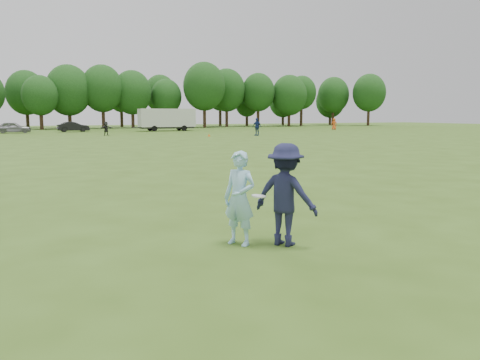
% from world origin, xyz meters
% --- Properties ---
extents(ground, '(200.00, 200.00, 0.00)m').
position_xyz_m(ground, '(0.00, 0.00, 0.00)').
color(ground, '#355116').
rests_on(ground, ground).
extents(thrower, '(0.71, 0.77, 1.77)m').
position_xyz_m(thrower, '(-0.67, 0.02, 0.88)').
color(thrower, '#99D1ED').
rests_on(thrower, ground).
extents(defender, '(1.29, 1.42, 1.91)m').
position_xyz_m(defender, '(0.09, -0.36, 0.96)').
color(defender, '#1B1D3D').
rests_on(defender, ground).
extents(player_far_b, '(1.00, 1.27, 2.01)m').
position_xyz_m(player_far_b, '(19.86, 39.94, 1.00)').
color(player_far_b, navy).
rests_on(player_far_b, ground).
extents(player_far_c, '(1.03, 1.03, 1.80)m').
position_xyz_m(player_far_c, '(39.76, 52.60, 0.90)').
color(player_far_c, '#F0551C').
rests_on(player_far_c, ground).
extents(player_far_d, '(1.55, 0.79, 1.60)m').
position_xyz_m(player_far_d, '(4.34, 47.47, 0.80)').
color(player_far_d, '#282828').
rests_on(player_far_d, ground).
extents(car_e, '(4.32, 1.85, 1.46)m').
position_xyz_m(car_e, '(-5.45, 59.09, 0.73)').
color(car_e, gray).
rests_on(car_e, ground).
extents(car_f, '(4.31, 1.81, 1.38)m').
position_xyz_m(car_f, '(1.99, 60.58, 0.69)').
color(car_f, black).
rests_on(car_f, ground).
extents(field_cone, '(0.28, 0.28, 0.30)m').
position_xyz_m(field_cone, '(14.24, 40.45, 0.15)').
color(field_cone, '#E4540C').
rests_on(field_cone, ground).
extents(disc_in_play, '(0.29, 0.29, 0.05)m').
position_xyz_m(disc_in_play, '(-0.40, -0.24, 0.95)').
color(disc_in_play, white).
rests_on(disc_in_play, ground).
extents(cargo_trailer, '(9.00, 2.75, 3.20)m').
position_xyz_m(cargo_trailer, '(14.74, 58.76, 1.78)').
color(cargo_trailer, silver).
rests_on(cargo_trailer, ground).
extents(treeline, '(130.35, 18.39, 11.74)m').
position_xyz_m(treeline, '(2.81, 76.90, 6.26)').
color(treeline, '#332114').
rests_on(treeline, ground).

